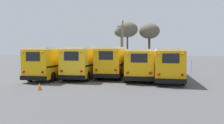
# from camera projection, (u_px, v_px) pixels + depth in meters

# --- Properties ---
(ground_plane) EXTENTS (160.00, 160.00, 0.00)m
(ground_plane) POSITION_uv_depth(u_px,v_px,m) (112.00, 77.00, 23.39)
(ground_plane) COLOR #4C4C4F
(school_bus_0) EXTENTS (2.71, 10.65, 3.12)m
(school_bus_0) POSITION_uv_depth(u_px,v_px,m) (59.00, 61.00, 23.57)
(school_bus_0) COLOR #EAAA0F
(school_bus_0) RESTS_ON ground
(school_bus_1) EXTENTS (2.63, 10.53, 3.16)m
(school_bus_1) POSITION_uv_depth(u_px,v_px,m) (87.00, 61.00, 24.02)
(school_bus_1) COLOR yellow
(school_bus_1) RESTS_ON ground
(school_bus_2) EXTENTS (2.60, 9.66, 3.18)m
(school_bus_2) POSITION_uv_depth(u_px,v_px,m) (113.00, 60.00, 24.32)
(school_bus_2) COLOR #EAAA0F
(school_bus_2) RESTS_ON ground
(school_bus_3) EXTENTS (3.05, 11.00, 2.98)m
(school_bus_3) POSITION_uv_depth(u_px,v_px,m) (139.00, 62.00, 23.28)
(school_bus_3) COLOR #EAAA0F
(school_bus_3) RESTS_ON ground
(school_bus_4) EXTENTS (2.67, 10.67, 3.02)m
(school_bus_4) POSITION_uv_depth(u_px,v_px,m) (167.00, 62.00, 21.83)
(school_bus_4) COLOR #E5A00C
(school_bus_4) RESTS_ON ground
(utility_pole) EXTENTS (1.80, 0.25, 7.57)m
(utility_pole) POSITION_uv_depth(u_px,v_px,m) (123.00, 43.00, 35.13)
(utility_pole) COLOR #75604C
(utility_pole) RESTS_ON ground
(bare_tree_0) EXTENTS (2.80, 2.80, 7.59)m
(bare_tree_0) POSITION_uv_depth(u_px,v_px,m) (121.00, 32.00, 44.99)
(bare_tree_0) COLOR brown
(bare_tree_0) RESTS_ON ground
(bare_tree_1) EXTENTS (3.88, 3.88, 8.13)m
(bare_tree_1) POSITION_uv_depth(u_px,v_px,m) (127.00, 30.00, 40.90)
(bare_tree_1) COLOR #473323
(bare_tree_1) RESTS_ON ground
(bare_tree_2) EXTENTS (3.97, 3.97, 7.99)m
(bare_tree_2) POSITION_uv_depth(u_px,v_px,m) (149.00, 31.00, 42.13)
(bare_tree_2) COLOR #473323
(bare_tree_2) RESTS_ON ground
(fence_line) EXTENTS (19.38, 0.06, 1.42)m
(fence_line) POSITION_uv_depth(u_px,v_px,m) (121.00, 63.00, 31.11)
(fence_line) COLOR #939399
(fence_line) RESTS_ON ground
(traffic_cone) EXTENTS (0.36, 0.36, 0.55)m
(traffic_cone) POSITION_uv_depth(u_px,v_px,m) (39.00, 86.00, 15.79)
(traffic_cone) COLOR orange
(traffic_cone) RESTS_ON ground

